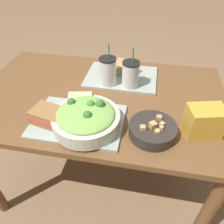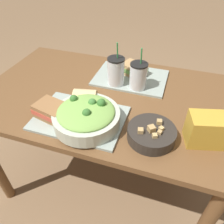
% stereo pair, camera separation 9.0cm
% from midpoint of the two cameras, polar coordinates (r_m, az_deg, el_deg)
% --- Properties ---
extents(ground_plane, '(12.00, 12.00, 0.00)m').
position_cam_midpoint_polar(ground_plane, '(1.69, -3.98, -16.71)').
color(ground_plane, '#846647').
extents(dining_table, '(1.30, 0.81, 0.75)m').
position_cam_midpoint_polar(dining_table, '(1.21, -5.35, 0.26)').
color(dining_table, brown).
rests_on(dining_table, ground_plane).
extents(tray_near, '(0.40, 0.28, 0.01)m').
position_cam_midpoint_polar(tray_near, '(0.99, -11.38, -2.40)').
color(tray_near, '#99A89E').
rests_on(tray_near, dining_table).
extents(tray_far, '(0.40, 0.28, 0.01)m').
position_cam_midpoint_polar(tray_far, '(1.27, 0.42, 9.12)').
color(tray_far, '#99A89E').
rests_on(tray_far, dining_table).
extents(salad_bowl, '(0.29, 0.29, 0.11)m').
position_cam_midpoint_polar(salad_bowl, '(0.92, -9.55, -1.61)').
color(salad_bowl, beige).
rests_on(salad_bowl, tray_near).
extents(soup_bowl, '(0.20, 0.20, 0.08)m').
position_cam_midpoint_polar(soup_bowl, '(0.91, 7.78, -4.68)').
color(soup_bowl, '#2D2823').
rests_on(soup_bowl, dining_table).
extents(sandwich_near, '(0.17, 0.13, 0.06)m').
position_cam_midpoint_polar(sandwich_near, '(0.99, -18.69, -1.07)').
color(sandwich_near, olive).
rests_on(sandwich_near, tray_near).
extents(baguette_near, '(0.12, 0.10, 0.08)m').
position_cam_midpoint_polar(baguette_near, '(1.04, -10.48, 3.14)').
color(baguette_near, '#DBBC84').
rests_on(baguette_near, tray_near).
extents(sandwich_far, '(0.16, 0.14, 0.06)m').
position_cam_midpoint_polar(sandwich_far, '(1.28, 1.09, 11.32)').
color(sandwich_far, tan).
rests_on(sandwich_far, tray_far).
extents(drink_cup_dark, '(0.09, 0.09, 0.23)m').
position_cam_midpoint_polar(drink_cup_dark, '(1.17, -3.35, 10.30)').
color(drink_cup_dark, silver).
rests_on(drink_cup_dark, tray_far).
extents(drink_cup_red, '(0.09, 0.09, 0.22)m').
position_cam_midpoint_polar(drink_cup_red, '(1.15, 2.59, 9.54)').
color(drink_cup_red, silver).
rests_on(drink_cup_red, tray_far).
extents(chip_bag, '(0.16, 0.13, 0.13)m').
position_cam_midpoint_polar(chip_bag, '(0.94, 20.48, -2.42)').
color(chip_bag, gold).
rests_on(chip_bag, dining_table).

